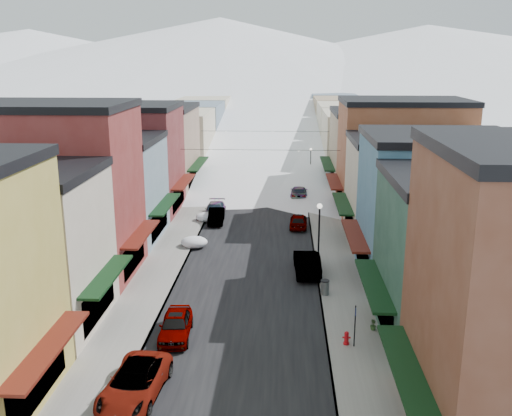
# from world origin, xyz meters

# --- Properties ---
(road) EXTENTS (10.00, 160.00, 0.01)m
(road) POSITION_xyz_m (0.00, 60.00, 0.01)
(road) COLOR black
(road) RESTS_ON ground
(sidewalk_left) EXTENTS (3.20, 160.00, 0.15)m
(sidewalk_left) POSITION_xyz_m (-6.60, 60.00, 0.07)
(sidewalk_left) COLOR gray
(sidewalk_left) RESTS_ON ground
(sidewalk_right) EXTENTS (3.20, 160.00, 0.15)m
(sidewalk_right) POSITION_xyz_m (6.60, 60.00, 0.07)
(sidewalk_right) COLOR gray
(sidewalk_right) RESTS_ON ground
(curb_left) EXTENTS (0.10, 160.00, 0.15)m
(curb_left) POSITION_xyz_m (-5.05, 60.00, 0.07)
(curb_left) COLOR slate
(curb_left) RESTS_ON ground
(curb_right) EXTENTS (0.10, 160.00, 0.15)m
(curb_right) POSITION_xyz_m (5.05, 60.00, 0.07)
(curb_right) COLOR slate
(curb_right) RESTS_ON ground
(bldg_l_cream) EXTENTS (11.30, 8.20, 9.50)m
(bldg_l_cream) POSITION_xyz_m (-13.19, 12.50, 4.76)
(bldg_l_cream) COLOR #C4B39D
(bldg_l_cream) RESTS_ON ground
(bldg_l_brick_near) EXTENTS (12.30, 8.20, 12.50)m
(bldg_l_brick_near) POSITION_xyz_m (-13.69, 20.50, 6.26)
(bldg_l_brick_near) COLOR maroon
(bldg_l_brick_near) RESTS_ON ground
(bldg_l_grayblue) EXTENTS (11.30, 9.20, 9.00)m
(bldg_l_grayblue) POSITION_xyz_m (-13.19, 29.00, 4.51)
(bldg_l_grayblue) COLOR gray
(bldg_l_grayblue) RESTS_ON ground
(bldg_l_brick_far) EXTENTS (13.30, 9.20, 11.00)m
(bldg_l_brick_far) POSITION_xyz_m (-14.19, 38.00, 5.51)
(bldg_l_brick_far) COLOR maroon
(bldg_l_brick_far) RESTS_ON ground
(bldg_l_tan) EXTENTS (11.30, 11.20, 10.00)m
(bldg_l_tan) POSITION_xyz_m (-13.19, 48.00, 5.01)
(bldg_l_tan) COLOR #91735F
(bldg_l_tan) RESTS_ON ground
(bldg_r_green) EXTENTS (11.30, 9.20, 9.50)m
(bldg_r_green) POSITION_xyz_m (13.19, 12.00, 4.76)
(bldg_r_green) COLOR #204334
(bldg_r_green) RESTS_ON ground
(bldg_r_blue) EXTENTS (11.30, 9.20, 10.50)m
(bldg_r_blue) POSITION_xyz_m (13.19, 21.00, 5.26)
(bldg_r_blue) COLOR #3A6984
(bldg_r_blue) RESTS_ON ground
(bldg_r_cream) EXTENTS (12.30, 9.20, 9.00)m
(bldg_r_cream) POSITION_xyz_m (13.69, 30.00, 4.51)
(bldg_r_cream) COLOR beige
(bldg_r_cream) RESTS_ON ground
(bldg_r_brick_far) EXTENTS (13.30, 9.20, 11.50)m
(bldg_r_brick_far) POSITION_xyz_m (14.19, 39.00, 5.76)
(bldg_r_brick_far) COLOR brown
(bldg_r_brick_far) RESTS_ON ground
(bldg_r_tan) EXTENTS (11.30, 11.20, 9.50)m
(bldg_r_tan) POSITION_xyz_m (13.19, 49.00, 4.76)
(bldg_r_tan) COLOR #917B5F
(bldg_r_tan) RESTS_ON ground
(distant_blocks) EXTENTS (34.00, 55.00, 8.00)m
(distant_blocks) POSITION_xyz_m (0.00, 83.00, 4.00)
(distant_blocks) COLOR gray
(distant_blocks) RESTS_ON ground
(mountain_ridge) EXTENTS (670.00, 340.00, 34.00)m
(mountain_ridge) POSITION_xyz_m (-19.47, 277.18, 14.36)
(mountain_ridge) COLOR silver
(mountain_ridge) RESTS_ON ground
(overhead_cables) EXTENTS (16.40, 15.04, 0.04)m
(overhead_cables) POSITION_xyz_m (0.00, 47.50, 6.20)
(overhead_cables) COLOR black
(overhead_cables) RESTS_ON ground
(car_white_suv) EXTENTS (2.87, 5.47, 1.47)m
(car_white_suv) POSITION_xyz_m (-4.30, 5.40, 0.73)
(car_white_suv) COLOR silver
(car_white_suv) RESTS_ON ground
(car_silver_sedan) EXTENTS (1.97, 4.35, 1.45)m
(car_silver_sedan) POSITION_xyz_m (-3.50, 11.40, 0.72)
(car_silver_sedan) COLOR gray
(car_silver_sedan) RESTS_ON ground
(car_dark_hatch) EXTENTS (1.64, 4.16, 1.35)m
(car_dark_hatch) POSITION_xyz_m (-3.92, 34.43, 0.67)
(car_dark_hatch) COLOR black
(car_dark_hatch) RESTS_ON ground
(car_silver_wagon) EXTENTS (2.02, 4.76, 1.37)m
(car_silver_wagon) POSITION_xyz_m (-4.30, 36.60, 0.69)
(car_silver_wagon) COLOR gray
(car_silver_wagon) RESTS_ON ground
(car_green_sedan) EXTENTS (1.98, 5.10, 1.66)m
(car_green_sedan) POSITION_xyz_m (4.30, 21.64, 0.83)
(car_green_sedan) COLOR black
(car_green_sedan) RESTS_ON ground
(car_gray_suv) EXTENTS (1.76, 4.02, 1.35)m
(car_gray_suv) POSITION_xyz_m (3.92, 33.24, 0.67)
(car_gray_suv) COLOR gray
(car_gray_suv) RESTS_ON ground
(car_black_sedan) EXTENTS (2.07, 4.76, 1.36)m
(car_black_sedan) POSITION_xyz_m (4.22, 44.62, 0.68)
(car_black_sedan) COLOR black
(car_black_sedan) RESTS_ON ground
(car_lane_silver) EXTENTS (1.92, 4.23, 1.41)m
(car_lane_silver) POSITION_xyz_m (-2.10, 59.30, 0.70)
(car_lane_silver) COLOR gray
(car_lane_silver) RESTS_ON ground
(car_lane_white) EXTENTS (2.87, 5.48, 1.47)m
(car_lane_white) POSITION_xyz_m (2.16, 60.90, 0.74)
(car_lane_white) COLOR #BEBDC0
(car_lane_white) RESTS_ON ground
(fire_hydrant) EXTENTS (0.44, 0.34, 0.76)m
(fire_hydrant) POSITION_xyz_m (6.08, 10.75, 0.50)
(fire_hydrant) COLOR red
(fire_hydrant) RESTS_ON sidewalk_right
(parking_sign) EXTENTS (0.07, 0.33, 2.41)m
(parking_sign) POSITION_xyz_m (6.48, 10.52, 1.56)
(parking_sign) COLOR black
(parking_sign) RESTS_ON sidewalk_right
(trash_can) EXTENTS (0.59, 0.59, 1.00)m
(trash_can) POSITION_xyz_m (5.34, 17.49, 0.66)
(trash_can) COLOR slate
(trash_can) RESTS_ON sidewalk_right
(streetlamp_near) EXTENTS (0.40, 0.40, 4.82)m
(streetlamp_near) POSITION_xyz_m (5.20, 23.05, 3.19)
(streetlamp_near) COLOR black
(streetlamp_near) RESTS_ON sidewalk_right
(streetlamp_far) EXTENTS (0.33, 0.33, 3.95)m
(streetlamp_far) POSITION_xyz_m (5.92, 55.00, 2.64)
(streetlamp_far) COLOR black
(streetlamp_far) RESTS_ON sidewalk_right
(planter_far) EXTENTS (0.49, 0.49, 0.62)m
(planter_far) POSITION_xyz_m (7.80, 12.53, 0.46)
(planter_far) COLOR #325326
(planter_far) RESTS_ON sidewalk_right
(snow_pile_near) EXTENTS (2.34, 2.64, 0.99)m
(snow_pile_near) POSITION_xyz_m (-4.61, 5.01, 0.47)
(snow_pile_near) COLOR white
(snow_pile_near) RESTS_ON ground
(snow_pile_mid) EXTENTS (2.23, 2.57, 0.94)m
(snow_pile_mid) POSITION_xyz_m (-4.88, 27.15, 0.45)
(snow_pile_mid) COLOR white
(snow_pile_mid) RESTS_ON ground
(snow_pile_far) EXTENTS (2.13, 2.51, 0.90)m
(snow_pile_far) POSITION_xyz_m (-4.88, 34.91, 0.43)
(snow_pile_far) COLOR white
(snow_pile_far) RESTS_ON ground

